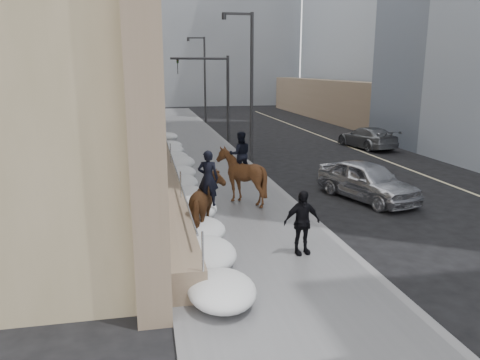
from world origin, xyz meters
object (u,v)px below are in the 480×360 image
pedestrian (302,222)px  car_silver (367,181)px  mounted_horse_right (241,173)px  mounted_horse_left (207,202)px  car_grey (367,137)px

pedestrian → car_silver: 6.81m
mounted_horse_right → mounted_horse_left: bearing=64.8°
car_silver → car_grey: (5.73, 11.62, -0.08)m
mounted_horse_right → pedestrian: size_ratio=1.50×
mounted_horse_left → mounted_horse_right: mounted_horse_right is taller
car_silver → mounted_horse_right: bearing=160.4°
car_silver → car_grey: car_silver is taller
car_silver → mounted_horse_left: bearing=-173.3°
car_silver → car_grey: size_ratio=0.95×
mounted_horse_left → car_grey: mounted_horse_left is taller
mounted_horse_left → mounted_horse_right: 3.66m
car_grey → mounted_horse_right: bearing=37.3°
pedestrian → car_silver: size_ratio=0.39×
mounted_horse_right → car_grey: size_ratio=0.56×
mounted_horse_left → car_silver: bearing=-141.6°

